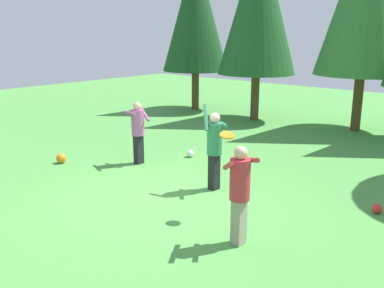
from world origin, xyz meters
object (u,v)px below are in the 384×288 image
ball_red (377,209)px  tree_far_left (195,11)px  person_bystander (138,127)px  tree_left (258,3)px  ball_white (190,153)px  person_thrower (214,144)px  ball_orange (61,158)px  frisbee (227,135)px  person_catcher (240,187)px

ball_red → tree_far_left: 12.91m
person_bystander → tree_left: tree_left is taller
person_bystander → ball_white: person_bystander is taller
person_thrower → ball_orange: 4.63m
ball_red → ball_white: bearing=174.4°
person_bystander → tree_far_left: (-4.29, 7.34, 3.33)m
frisbee → tree_left: bearing=119.7°
person_bystander → ball_red: 6.16m
person_catcher → ball_white: bearing=2.5°
ball_white → tree_far_left: size_ratio=0.03×
person_catcher → ball_white: (-4.03, 3.36, -0.91)m
person_bystander → ball_red: size_ratio=8.53×
person_thrower → tree_left: (-3.68, 7.30, 3.48)m
ball_white → tree_far_left: (-4.94, 5.97, 4.22)m
frisbee → ball_white: 4.35m
frisbee → tree_far_left: tree_far_left is taller
frisbee → ball_orange: (-5.44, -0.18, -1.48)m
person_catcher → ball_orange: 6.40m
ball_orange → tree_left: size_ratio=0.04×
ball_orange → ball_red: ball_orange is taller
person_catcher → frisbee: 1.31m
ball_white → ball_red: bearing=-5.6°
person_thrower → person_bystander: person_thrower is taller
person_bystander → frisbee: 4.05m
person_catcher → ball_red: 3.27m
person_bystander → frisbee: person_bystander is taller
person_bystander → person_catcher: bearing=-5.5°
ball_white → person_bystander: bearing=-115.6°
person_thrower → ball_orange: bearing=-122.1°
frisbee → person_bystander: bearing=162.6°
ball_red → person_thrower: bearing=-162.1°
person_bystander → ball_orange: 2.30m
ball_orange → tree_far_left: tree_far_left is taller
person_catcher → person_thrower: bearing=-0.4°
ball_red → tree_far_left: size_ratio=0.03×
ball_orange → frisbee: bearing=1.9°
ball_orange → tree_left: 9.58m
ball_red → tree_far_left: bearing=147.8°
frisbee → ball_orange: size_ratio=1.36×
person_thrower → person_catcher: 2.62m
frisbee → person_thrower: bearing=137.0°
person_bystander → ball_orange: size_ratio=6.33×
person_bystander → ball_orange: (-1.62, -1.38, -0.87)m
person_catcher → ball_white: 5.32m
ball_white → ball_orange: bearing=-129.6°
person_thrower → person_bystander: (-2.76, 0.21, -0.06)m
ball_orange → ball_white: size_ratio=1.26×
ball_white → tree_left: bearing=105.4°
frisbee → tree_far_left: (-8.11, 8.54, 2.71)m
person_catcher → person_bystander: person_catcher is taller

